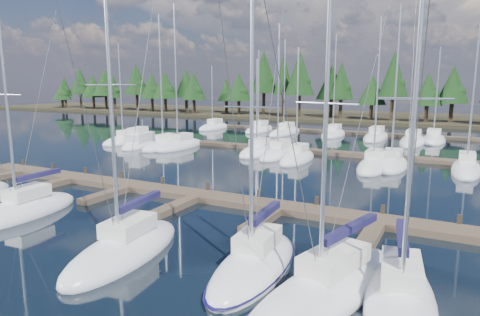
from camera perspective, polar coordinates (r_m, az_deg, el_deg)
The scene contains 12 objects.
ground at distance 40.21m, azimuth 3.94°, elevation -1.31°, with size 260.00×260.00×0.00m, color black.
far_shore at distance 97.73m, azimuth 18.20°, elevation 5.16°, with size 220.00×30.00×0.60m, color #2F291A.
main_dock at distance 29.31m, azimuth -6.02°, elevation -5.30°, with size 44.00×6.13×0.90m.
back_docks at distance 58.42m, azimuth 11.64°, elevation 2.30°, with size 50.00×21.80×0.40m.
front_sailboat_2 at distance 29.15m, azimuth -26.92°, elevation -6.29°, with size 3.08×7.80×13.20m.
front_sailboat_3 at distance 21.02m, azimuth -15.11°, elevation -11.70°, with size 3.78×8.34×14.26m.
front_sailboat_4 at distance 18.76m, azimuth 1.95°, elevation -14.11°, with size 3.19×7.93×12.73m.
front_sailboat_5 at distance 17.17m, azimuth 11.54°, elevation -16.75°, with size 5.10×10.16×13.21m.
front_sailboat_6 at distance 16.98m, azimuth 20.53°, elevation -17.50°, with size 3.71×8.52×13.56m.
back_sailboat_rows at distance 54.42m, azimuth 11.11°, elevation 1.83°, with size 49.47×30.91×17.59m.
motor_yacht_left at distance 54.77m, azimuth -13.20°, elevation 1.99°, with size 4.43×8.39×3.99m.
tree_line at distance 87.77m, azimuth 17.67°, elevation 9.38°, with size 183.92×11.43×14.32m.
Camera 1 is at (15.65, -6.16, 8.00)m, focal length 32.00 mm.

